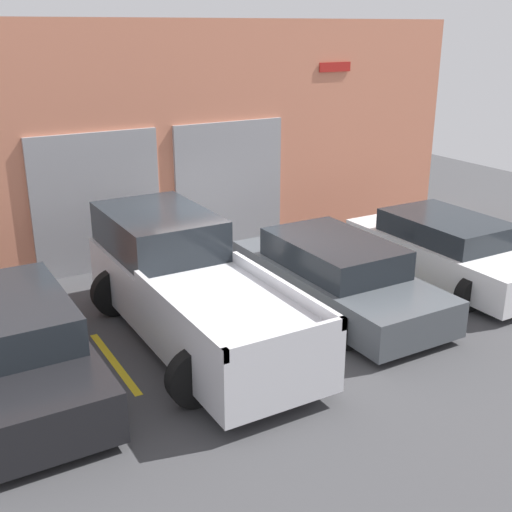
{
  "coord_description": "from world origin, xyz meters",
  "views": [
    {
      "loc": [
        -5.38,
        -9.84,
        4.95
      ],
      "look_at": [
        0.0,
        -0.58,
        1.1
      ],
      "focal_mm": 45.0,
      "sensor_mm": 36.0,
      "label": 1
    }
  ],
  "objects_px": {
    "pickup_truck": "(187,286)",
    "sedan_side": "(14,347)",
    "sedan_white": "(447,250)",
    "van_right": "(335,276)"
  },
  "relations": [
    {
      "from": "pickup_truck",
      "to": "sedan_side",
      "type": "relative_size",
      "value": 1.22
    },
    {
      "from": "pickup_truck",
      "to": "sedan_white",
      "type": "relative_size",
      "value": 1.25
    },
    {
      "from": "sedan_white",
      "to": "van_right",
      "type": "distance_m",
      "value": 2.85
    },
    {
      "from": "pickup_truck",
      "to": "van_right",
      "type": "height_order",
      "value": "pickup_truck"
    },
    {
      "from": "sedan_side",
      "to": "van_right",
      "type": "bearing_deg",
      "value": 0.02
    },
    {
      "from": "sedan_white",
      "to": "sedan_side",
      "type": "bearing_deg",
      "value": 179.97
    },
    {
      "from": "pickup_truck",
      "to": "van_right",
      "type": "bearing_deg",
      "value": -5.97
    },
    {
      "from": "pickup_truck",
      "to": "sedan_white",
      "type": "height_order",
      "value": "pickup_truck"
    },
    {
      "from": "pickup_truck",
      "to": "sedan_side",
      "type": "bearing_deg",
      "value": -173.99
    },
    {
      "from": "sedan_white",
      "to": "sedan_side",
      "type": "xyz_separation_m",
      "value": [
        -8.55,
        0.0,
        0.02
      ]
    }
  ]
}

